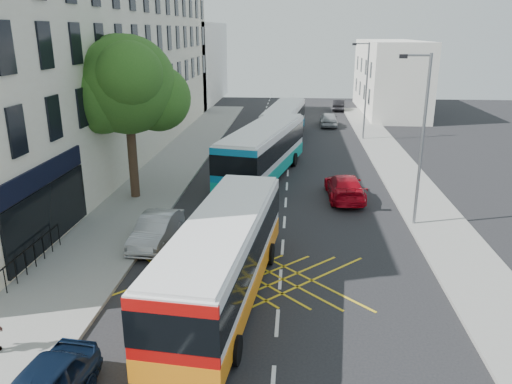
% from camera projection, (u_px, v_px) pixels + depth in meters
% --- Properties ---
extents(pavement_left, '(5.00, 70.00, 0.15)m').
position_uv_depth(pavement_left, '(136.00, 197.00, 28.27)').
color(pavement_left, gray).
rests_on(pavement_left, ground).
extents(pavement_right, '(3.00, 70.00, 0.15)m').
position_uv_depth(pavement_right, '(424.00, 205.00, 27.05)').
color(pavement_right, gray).
rests_on(pavement_right, ground).
extents(terrace_main, '(8.30, 45.00, 13.50)m').
position_uv_depth(terrace_main, '(95.00, 65.00, 35.62)').
color(terrace_main, beige).
rests_on(terrace_main, ground).
extents(terrace_far, '(8.00, 20.00, 10.00)m').
position_uv_depth(terrace_far, '(186.00, 63.00, 65.08)').
color(terrace_far, silver).
rests_on(terrace_far, ground).
extents(building_right, '(6.00, 18.00, 8.00)m').
position_uv_depth(building_right, '(390.00, 77.00, 56.86)').
color(building_right, silver).
rests_on(building_right, ground).
extents(street_tree, '(6.30, 5.70, 8.80)m').
position_uv_depth(street_tree, '(127.00, 86.00, 26.31)').
color(street_tree, '#382619').
rests_on(street_tree, pavement_left).
extents(lamp_near, '(1.45, 0.15, 8.00)m').
position_uv_depth(lamp_near, '(421.00, 133.00, 22.90)').
color(lamp_near, slate).
rests_on(lamp_near, pavement_right).
extents(lamp_far, '(1.45, 0.15, 8.00)m').
position_uv_depth(lamp_far, '(365.00, 86.00, 41.86)').
color(lamp_far, slate).
rests_on(lamp_far, pavement_right).
extents(railings, '(0.08, 5.60, 1.14)m').
position_uv_depth(railings, '(25.00, 261.00, 18.96)').
color(railings, black).
rests_on(railings, pavement_left).
extents(bus_near, '(3.53, 10.93, 3.02)m').
position_uv_depth(bus_near, '(223.00, 257.00, 17.35)').
color(bus_near, silver).
rests_on(bus_near, ground).
extents(bus_mid, '(5.15, 12.00, 3.29)m').
position_uv_depth(bus_mid, '(263.00, 151.00, 31.93)').
color(bus_mid, silver).
rests_on(bus_mid, ground).
extents(bus_far, '(3.68, 10.82, 2.98)m').
position_uv_depth(bus_far, '(284.00, 122.00, 42.88)').
color(bus_far, silver).
rests_on(bus_far, ground).
extents(parked_car_silver, '(1.68, 4.16, 1.34)m').
position_uv_depth(parked_car_silver, '(156.00, 230.00, 22.07)').
color(parked_car_silver, '#9EA1A5').
rests_on(parked_car_silver, ground).
extents(red_hatchback, '(2.17, 4.87, 1.39)m').
position_uv_depth(red_hatchback, '(345.00, 187.00, 28.06)').
color(red_hatchback, '#B30717').
rests_on(red_hatchback, ground).
extents(distant_car_grey, '(2.23, 4.53, 1.24)m').
position_uv_depth(distant_car_grey, '(284.00, 110.00, 55.38)').
color(distant_car_grey, '#3A3C41').
rests_on(distant_car_grey, ground).
extents(distant_car_silver, '(1.68, 4.13, 1.41)m').
position_uv_depth(distant_car_silver, '(329.00, 119.00, 49.36)').
color(distant_car_silver, '#9B9FA2').
rests_on(distant_car_silver, ground).
extents(distant_car_dark, '(1.74, 4.02, 1.29)m').
position_uv_depth(distant_car_dark, '(339.00, 105.00, 59.15)').
color(distant_car_dark, black).
rests_on(distant_car_dark, ground).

